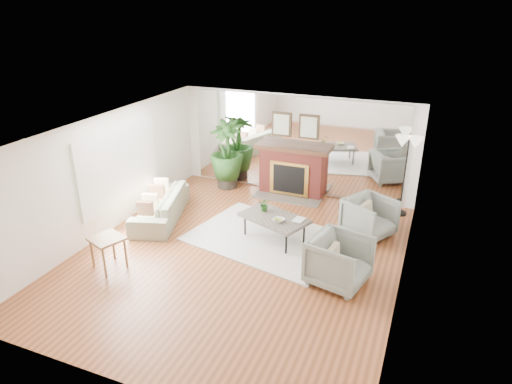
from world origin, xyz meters
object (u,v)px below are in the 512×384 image
at_px(potted_ficus, 227,152).
at_px(armchair_back, 369,217).
at_px(armchair_front, 339,261).
at_px(floor_lamp, 408,149).
at_px(fireplace, 292,170).
at_px(sofa, 160,206).
at_px(coffee_table, 274,219).
at_px(side_table, 107,243).

bearing_deg(potted_ficus, armchair_back, -18.66).
bearing_deg(armchair_back, armchair_front, -156.18).
distance_m(armchair_back, floor_lamp, 1.83).
distance_m(fireplace, sofa, 3.37).
height_order(fireplace, sofa, fireplace).
height_order(fireplace, armchair_front, fireplace).
height_order(armchair_front, potted_ficus, potted_ficus).
distance_m(sofa, potted_ficus, 2.45).
distance_m(fireplace, armchair_back, 2.65).
height_order(coffee_table, armchair_front, armchair_front).
bearing_deg(armchair_back, side_table, 155.48).
relative_size(fireplace, potted_ficus, 1.14).
bearing_deg(armchair_front, sofa, 89.85).
bearing_deg(fireplace, armchair_back, -34.00).
xyz_separation_m(fireplace, floor_lamp, (2.70, -0.16, 0.93)).
height_order(armchair_back, potted_ficus, potted_ficus).
bearing_deg(coffee_table, floor_lamp, 44.89).
relative_size(fireplace, floor_lamp, 1.10).
relative_size(side_table, floor_lamp, 0.38).
relative_size(armchair_back, floor_lamp, 0.49).
xyz_separation_m(coffee_table, armchair_back, (1.77, 0.95, -0.08)).
distance_m(armchair_back, side_table, 5.23).
distance_m(fireplace, potted_ficus, 1.75).
distance_m(sofa, armchair_back, 4.59).
relative_size(coffee_table, armchair_back, 1.68).
bearing_deg(potted_ficus, side_table, -94.26).
xyz_separation_m(coffee_table, side_table, (-2.46, -2.12, 0.03)).
bearing_deg(fireplace, floor_lamp, -3.37).
distance_m(coffee_table, side_table, 3.25).
xyz_separation_m(sofa, side_table, (0.25, -2.09, 0.20)).
bearing_deg(fireplace, armchair_front, -60.01).
distance_m(coffee_table, armchair_back, 2.01).
bearing_deg(side_table, fireplace, 65.82).
bearing_deg(armchair_back, coffee_table, 147.82).
xyz_separation_m(fireplace, sofa, (-2.29, -2.45, -0.34)).
distance_m(side_table, potted_ficus, 4.42).
relative_size(armchair_back, potted_ficus, 0.51).
bearing_deg(potted_ficus, fireplace, 5.30).
relative_size(armchair_front, side_table, 1.38).
xyz_separation_m(sofa, potted_ficus, (0.58, 2.29, 0.65)).
distance_m(sofa, side_table, 2.12).
height_order(coffee_table, side_table, side_table).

